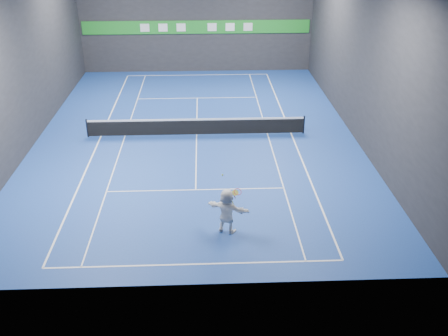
{
  "coord_description": "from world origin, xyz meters",
  "views": [
    {
      "loc": [
        0.47,
        -26.51,
        11.48
      ],
      "look_at": [
        1.28,
        -7.15,
        1.5
      ],
      "focal_mm": 40.0,
      "sensor_mm": 36.0,
      "label": 1
    }
  ],
  "objects_px": {
    "tennis_racket": "(237,193)",
    "tennis_ball": "(223,175)",
    "player": "(227,211)",
    "tennis_net": "(196,126)"
  },
  "relations": [
    {
      "from": "player",
      "to": "tennis_racket",
      "type": "bearing_deg",
      "value": -147.96
    },
    {
      "from": "player",
      "to": "tennis_net",
      "type": "bearing_deg",
      "value": -57.55
    },
    {
      "from": "tennis_net",
      "to": "tennis_ball",
      "type": "bearing_deg",
      "value": -83.46
    },
    {
      "from": "player",
      "to": "tennis_ball",
      "type": "height_order",
      "value": "tennis_ball"
    },
    {
      "from": "player",
      "to": "tennis_racket",
      "type": "distance_m",
      "value": 0.86
    },
    {
      "from": "tennis_racket",
      "to": "tennis_ball",
      "type": "bearing_deg",
      "value": 179.49
    },
    {
      "from": "tennis_net",
      "to": "player",
      "type": "bearing_deg",
      "value": -82.55
    },
    {
      "from": "tennis_ball",
      "to": "tennis_net",
      "type": "relative_size",
      "value": 0.01
    },
    {
      "from": "tennis_ball",
      "to": "tennis_racket",
      "type": "relative_size",
      "value": 0.1
    },
    {
      "from": "tennis_ball",
      "to": "tennis_net",
      "type": "bearing_deg",
      "value": 96.54
    }
  ]
}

